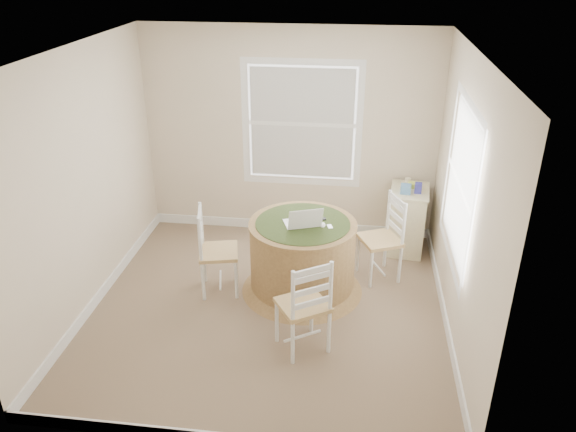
# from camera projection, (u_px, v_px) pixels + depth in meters

# --- Properties ---
(room) EXTENTS (3.64, 3.64, 2.64)m
(room) POSITION_uv_depth(u_px,v_px,m) (286.00, 188.00, 5.39)
(room) COLOR #7A654D
(room) RESTS_ON ground
(round_table) EXTENTS (1.31, 1.31, 0.81)m
(round_table) POSITION_uv_depth(u_px,v_px,m) (302.00, 254.00, 5.95)
(round_table) COLOR #9D7A46
(round_table) RESTS_ON ground
(chair_left) EXTENTS (0.48, 0.50, 0.95)m
(chair_left) POSITION_uv_depth(u_px,v_px,m) (219.00, 251.00, 5.94)
(chair_left) COLOR white
(chair_left) RESTS_ON ground
(chair_near) EXTENTS (0.57, 0.56, 0.95)m
(chair_near) POSITION_uv_depth(u_px,v_px,m) (303.00, 304.00, 5.07)
(chair_near) COLOR white
(chair_near) RESTS_ON ground
(chair_right) EXTENTS (0.54, 0.55, 0.95)m
(chair_right) POSITION_uv_depth(u_px,v_px,m) (380.00, 239.00, 6.18)
(chair_right) COLOR white
(chair_right) RESTS_ON ground
(laptop) EXTENTS (0.44, 0.41, 0.25)m
(laptop) POSITION_uv_depth(u_px,v_px,m) (303.00, 222.00, 5.74)
(laptop) COLOR white
(laptop) RESTS_ON round_table
(mouse) EXTENTS (0.09, 0.12, 0.04)m
(mouse) POSITION_uv_depth(u_px,v_px,m) (322.00, 225.00, 5.73)
(mouse) COLOR white
(mouse) RESTS_ON round_table
(phone) EXTENTS (0.07, 0.10, 0.02)m
(phone) POSITION_uv_depth(u_px,v_px,m) (330.00, 227.00, 5.72)
(phone) COLOR #B7BABF
(phone) RESTS_ON round_table
(keys) EXTENTS (0.07, 0.07, 0.02)m
(keys) POSITION_uv_depth(u_px,v_px,m) (323.00, 219.00, 5.86)
(keys) COLOR black
(keys) RESTS_ON round_table
(corner_chest) EXTENTS (0.50, 0.64, 0.79)m
(corner_chest) POSITION_uv_depth(u_px,v_px,m) (407.00, 220.00, 6.79)
(corner_chest) COLOR beige
(corner_chest) RESTS_ON ground
(tissue_box) EXTENTS (0.13, 0.13, 0.10)m
(tissue_box) POSITION_uv_depth(u_px,v_px,m) (406.00, 189.00, 6.50)
(tissue_box) COLOR #5285BB
(tissue_box) RESTS_ON corner_chest
(box_yellow) EXTENTS (0.16, 0.11, 0.06)m
(box_yellow) POSITION_uv_depth(u_px,v_px,m) (414.00, 185.00, 6.66)
(box_yellow) COLOR #D8ED53
(box_yellow) RESTS_ON corner_chest
(box_blue) EXTENTS (0.09, 0.09, 0.12)m
(box_blue) POSITION_uv_depth(u_px,v_px,m) (418.00, 188.00, 6.51)
(box_blue) COLOR #34349D
(box_blue) RESTS_ON corner_chest
(cup_cream) EXTENTS (0.07, 0.07, 0.09)m
(cup_cream) POSITION_uv_depth(u_px,v_px,m) (408.00, 181.00, 6.72)
(cup_cream) COLOR beige
(cup_cream) RESTS_ON corner_chest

